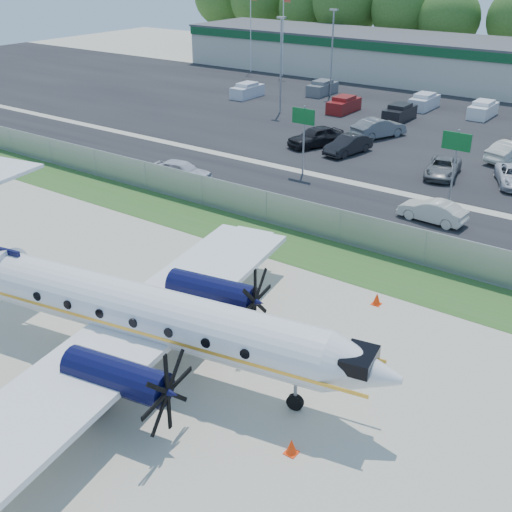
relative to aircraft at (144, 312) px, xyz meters
The scene contains 24 objects.
ground 2.58m from the aircraft, 56.80° to the left, with size 170.00×170.00×0.00m, color #BDB6A0.
grass_verge 12.96m from the aircraft, 87.87° to the left, with size 170.00×4.00×0.02m, color #2D561E.
access_road 19.88m from the aircraft, 88.63° to the left, with size 170.00×8.00×0.02m, color black.
parking_lot 40.80m from the aircraft, 89.33° to the left, with size 170.00×32.00×0.02m, color black.
perimeter_fence 14.80m from the aircraft, 88.16° to the left, with size 120.00×0.06×1.99m.
building_west 66.97m from the aircraft, 110.57° to the left, with size 46.40×12.40×5.24m.
sign_left 24.83m from the aircraft, 107.67° to the left, with size 1.80×0.26×5.00m.
sign_mid 23.91m from the aircraft, 81.64° to the left, with size 1.80×0.26×5.00m.
flagpole_west 66.12m from the aircraft, 122.46° to the left, with size 1.06×0.12×10.00m.
flagpole_east 63.58m from the aircraft, 118.66° to the left, with size 1.06×0.12×10.00m.
light_pole_nw 43.46m from the aircraft, 116.76° to the left, with size 0.90×0.35×9.09m.
light_pole_sw 52.56m from the aircraft, 111.84° to the left, with size 0.90×0.35×9.09m.
aircraft is the anchor object (origin of this frame).
baggage_cart_far 3.81m from the aircraft, 92.65° to the right, with size 2.09×1.47×1.01m.
cone_nose 7.69m from the aircraft, ahead, with size 0.41×0.41×0.58m.
cone_starboard_wing 11.21m from the aircraft, 61.38° to the left, with size 0.41×0.41×0.58m.
road_car_west 22.29m from the aircraft, 128.18° to the left, with size 1.80×4.47×1.52m, color silver.
road_car_mid 21.15m from the aircraft, 80.37° to the left, with size 1.43×4.09×1.35m, color beige.
parked_car_a 32.39m from the aircraft, 109.00° to the left, with size 1.98×4.91×1.67m, color black.
parked_car_b 31.15m from the aircraft, 103.60° to the left, with size 1.58×4.54×1.50m, color black.
parked_car_c 29.37m from the aircraft, 88.22° to the left, with size 2.16×4.69×1.30m, color #595B5E.
parked_car_f 36.98m from the aircraft, 101.75° to the left, with size 1.77×5.09×1.68m, color #595B5E.
parked_car_g 36.00m from the aircraft, 83.69° to the left, with size 1.73×4.96×1.64m, color beige.
far_parking_rows 45.79m from the aircraft, 89.41° to the left, with size 56.00×10.00×1.60m, color gray, non-canonical shape.
Camera 1 is at (15.33, -15.37, 15.03)m, focal length 45.00 mm.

